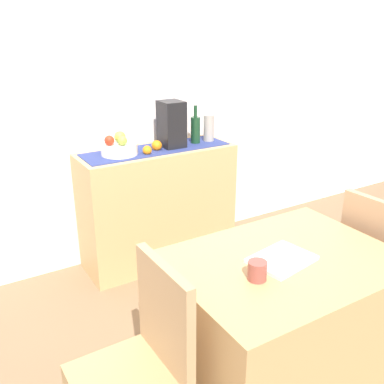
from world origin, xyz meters
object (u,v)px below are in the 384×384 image
Objects in this scene: wine_bottle at (195,129)px; open_book at (282,259)px; sideboard_console at (158,206)px; coffee_maker at (172,124)px; coffee_cup at (257,271)px; chair_by_corner at (380,295)px; dining_table at (279,325)px; ceramic_vase at (209,128)px; fruit_bowl at (119,149)px.

wine_bottle reaches higher than open_book.
open_book is (-0.13, -1.49, 0.30)m from sideboard_console.
wine_bottle is 0.21m from coffee_maker.
chair_by_corner is at bearing 3.74° from coffee_cup.
wine_bottle is at bearing 73.76° from dining_table.
ceramic_vase is 1.61m from open_book.
ceramic_vase reaches higher than sideboard_console.
open_book is at bearing -94.91° from sideboard_console.
open_book is 0.31× the size of chair_by_corner.
sideboard_console is at bearing 180.00° from wine_bottle.
sideboard_console is 0.65m from wine_bottle.
open_book is at bearing -165.45° from dining_table.
ceramic_vase is (0.12, 0.00, -0.01)m from wine_bottle.
coffee_maker reaches higher than sideboard_console.
wine_bottle is 1.58m from open_book.
fruit_bowl is (-0.29, 0.00, 0.49)m from sideboard_console.
sideboard_console is at bearing 86.14° from dining_table.
sideboard_console reaches higher than dining_table.
dining_table is (-0.10, -1.48, -0.08)m from sideboard_console.
fruit_bowl is at bearing 180.00° from wine_bottle.
coffee_maker reaches higher than coffee_cup.
coffee_cup is (-0.22, -0.07, 0.41)m from dining_table.
dining_table is (0.19, -1.48, -0.57)m from fruit_bowl.
coffee_cup is at bearing -116.52° from ceramic_vase.
fruit_bowl reaches higher than chair_by_corner.
coffee_cup is at bearing -112.84° from wine_bottle.
open_book is at bearing -111.28° from ceramic_vase.
ceramic_vase is at bearing 69.57° from dining_table.
chair_by_corner is (0.69, -1.48, -0.18)m from sideboard_console.
wine_bottle reaches higher than coffee_cup.
coffee_maker is 0.38× the size of chair_by_corner.
chair_by_corner is at bearing -76.47° from wine_bottle.
fruit_bowl reaches higher than open_book.
fruit_bowl is at bearing 88.76° from coffee_cup.
coffee_maker is 1.54m from open_book.
coffee_maker is (0.13, 0.00, 0.62)m from sideboard_console.
wine_bottle is 1.40× the size of ceramic_vase.
chair_by_corner reaches higher than sideboard_console.
dining_table is (-0.23, -1.48, -0.69)m from coffee_maker.
dining_table is at bearing -106.24° from wine_bottle.
ceramic_vase is 1.74m from coffee_cup.
ceramic_vase reaches higher than dining_table.
chair_by_corner is at bearing -69.25° from coffee_maker.
chair_by_corner is at bearing -80.94° from ceramic_vase.
wine_bottle is 1.69m from chair_by_corner.
fruit_bowl is 0.62m from wine_bottle.
fruit_bowl is 0.24× the size of dining_table.
open_book is (-0.25, -1.49, -0.31)m from coffee_maker.
dining_table is 0.79m from chair_by_corner.
ceramic_vase reaches higher than coffee_cup.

